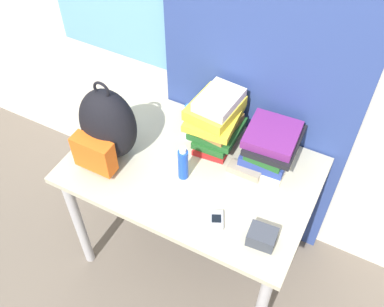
{
  "coord_description": "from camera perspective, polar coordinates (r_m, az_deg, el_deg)",
  "views": [
    {
      "loc": [
        0.6,
        -0.79,
        2.31
      ],
      "look_at": [
        0.0,
        0.36,
        0.86
      ],
      "focal_mm": 42.0,
      "sensor_mm": 36.0,
      "label": 1
    }
  ],
  "objects": [
    {
      "name": "ground_plane",
      "position": [
        2.51,
        -3.97,
        -18.67
      ],
      "size": [
        12.0,
        12.0,
        0.0
      ],
      "primitive_type": "plane",
      "color": "#665B51"
    },
    {
      "name": "wall_back",
      "position": [
        2.0,
        5.99,
        16.08
      ],
      "size": [
        6.0,
        0.06,
        2.5
      ],
      "color": "silver",
      "rests_on": "ground_plane"
    },
    {
      "name": "curtain_blue",
      "position": [
        1.92,
        9.32,
        14.12
      ],
      "size": [
        0.94,
        0.04,
        2.5
      ],
      "color": "navy",
      "rests_on": "ground_plane"
    },
    {
      "name": "desk",
      "position": [
        2.1,
        0.0,
        -3.7
      ],
      "size": [
        1.1,
        0.71,
        0.76
      ],
      "color": "#B7B299",
      "rests_on": "ground_plane"
    },
    {
      "name": "backpack",
      "position": [
        1.99,
        -10.77,
        3.32
      ],
      "size": [
        0.27,
        0.26,
        0.41
      ],
      "color": "black",
      "rests_on": "desk"
    },
    {
      "name": "book_stack_left",
      "position": [
        2.04,
        3.15,
        4.37
      ],
      "size": [
        0.24,
        0.29,
        0.27
      ],
      "color": "red",
      "rests_on": "desk"
    },
    {
      "name": "book_stack_center",
      "position": [
        2.01,
        9.96,
        0.99
      ],
      "size": [
        0.24,
        0.28,
        0.19
      ],
      "color": "silver",
      "rests_on": "desk"
    },
    {
      "name": "water_bottle",
      "position": [
        2.09,
        -0.39,
        3.97
      ],
      "size": [
        0.06,
        0.06,
        0.19
      ],
      "color": "silver",
      "rests_on": "desk"
    },
    {
      "name": "sports_bottle",
      "position": [
        2.03,
        2.53,
        3.71
      ],
      "size": [
        0.08,
        0.08,
        0.27
      ],
      "color": "white",
      "rests_on": "desk"
    },
    {
      "name": "sunscreen_bottle",
      "position": [
        1.93,
        -1.14,
        -1.29
      ],
      "size": [
        0.05,
        0.05,
        0.18
      ],
      "color": "blue",
      "rests_on": "desk"
    },
    {
      "name": "cell_phone",
      "position": [
        1.85,
        3.11,
        -8.38
      ],
      "size": [
        0.09,
        0.1,
        0.02
      ],
      "color": "#B7BCC6",
      "rests_on": "desk"
    },
    {
      "name": "sunglasses_case",
      "position": [
        2.0,
        6.68,
        -2.18
      ],
      "size": [
        0.15,
        0.06,
        0.04
      ],
      "color": "gray",
      "rests_on": "desk"
    },
    {
      "name": "camera_pouch",
      "position": [
        1.8,
        8.88,
        -10.41
      ],
      "size": [
        0.12,
        0.1,
        0.07
      ],
      "color": "#383D47",
      "rests_on": "desk"
    }
  ]
}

